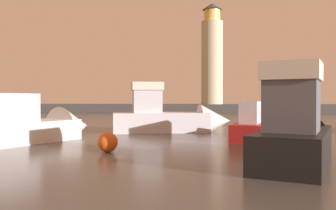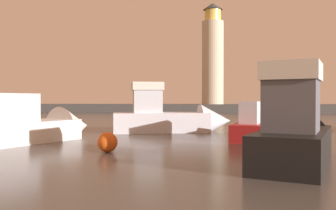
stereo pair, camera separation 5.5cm
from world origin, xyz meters
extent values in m
plane|color=#4C4742|center=(0.00, 34.27, 0.00)|extent=(220.00, 220.00, 0.00)
cube|color=#423F3D|center=(0.00, 68.55, 0.77)|extent=(86.37, 6.19, 1.54)
cylinder|color=beige|center=(4.40, 68.55, 9.47)|extent=(4.12, 4.12, 15.86)
cylinder|color=#F2CC59|center=(4.40, 68.55, 18.51)|extent=(3.09, 3.09, 2.22)
cone|color=#33383D|center=(4.40, 68.55, 20.26)|extent=(3.71, 3.71, 1.27)
cube|color=beige|center=(-13.02, 26.12, 0.41)|extent=(2.44, 4.86, 0.83)
cone|color=beige|center=(-13.54, 28.78, 0.46)|extent=(1.76, 1.68, 1.51)
cube|color=#595960|center=(-12.94, 25.75, 1.39)|extent=(1.36, 1.78, 1.11)
cube|color=black|center=(5.84, 12.82, 0.65)|extent=(4.47, 6.83, 1.31)
cone|color=black|center=(7.23, 16.35, 0.72)|extent=(2.78, 2.70, 2.18)
cube|color=#595960|center=(5.52, 11.99, 2.22)|extent=(2.35, 2.44, 1.82)
cube|color=silver|center=(5.52, 11.99, 3.45)|extent=(2.58, 2.69, 0.64)
cube|color=silver|center=(-0.73, 25.77, 0.73)|extent=(7.53, 4.30, 1.46)
cone|color=silver|center=(3.37, 26.78, 0.80)|extent=(2.97, 3.08, 2.58)
cube|color=silver|center=(-1.73, 25.53, 2.30)|extent=(2.49, 2.42, 1.68)
cube|color=silver|center=(-1.73, 25.53, 3.44)|extent=(2.74, 2.66, 0.59)
cube|color=white|center=(-7.98, 18.03, 0.61)|extent=(5.65, 7.78, 1.21)
cone|color=white|center=(-6.10, 21.95, 0.67)|extent=(3.46, 3.38, 2.65)
cube|color=silver|center=(-8.26, 17.46, 2.00)|extent=(3.00, 3.57, 1.57)
cube|color=#B21E1E|center=(5.34, 21.14, 0.51)|extent=(3.05, 5.09, 1.01)
cone|color=#B21E1E|center=(6.15, 23.85, 0.56)|extent=(2.07, 2.00, 1.69)
cube|color=silver|center=(5.24, 20.79, 1.68)|extent=(1.55, 2.10, 1.33)
sphere|color=#EA5919|center=(-2.02, 15.18, 0.47)|extent=(0.94, 0.94, 0.94)
camera|label=1|loc=(2.29, -1.18, 2.46)|focal=38.54mm
camera|label=2|loc=(2.35, -1.18, 2.46)|focal=38.54mm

